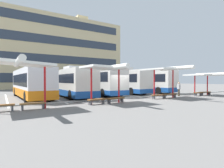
# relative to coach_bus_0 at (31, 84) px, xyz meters

# --- Properties ---
(ground_plane) EXTENTS (160.00, 160.00, 0.00)m
(ground_plane) POSITION_rel_coach_bus_0_xyz_m (8.23, -5.84, -1.58)
(ground_plane) COLOR slate
(terminal_building) EXTENTS (37.49, 14.20, 20.77)m
(terminal_building) POSITION_rel_coach_bus_0_xyz_m (8.26, 29.04, 7.44)
(terminal_building) COLOR #D1BC8C
(terminal_building) RESTS_ON ground
(coach_bus_0) EXTENTS (2.94, 11.36, 3.45)m
(coach_bus_0) POSITION_rel_coach_bus_0_xyz_m (0.00, 0.00, 0.00)
(coach_bus_0) COLOR silver
(coach_bus_0) RESTS_ON ground
(coach_bus_1) EXTENTS (2.67, 11.73, 3.49)m
(coach_bus_1) POSITION_rel_coach_bus_0_xyz_m (4.11, -0.12, 0.05)
(coach_bus_1) COLOR silver
(coach_bus_1) RESTS_ON ground
(coach_bus_2) EXTENTS (2.90, 11.21, 3.76)m
(coach_bus_2) POSITION_rel_coach_bus_0_xyz_m (8.00, 0.46, 0.21)
(coach_bus_2) COLOR silver
(coach_bus_2) RESTS_ON ground
(coach_bus_3) EXTENTS (3.38, 12.13, 3.66)m
(coach_bus_3) POSITION_rel_coach_bus_0_xyz_m (12.35, 1.59, 0.15)
(coach_bus_3) COLOR silver
(coach_bus_3) RESTS_ON ground
(coach_bus_4) EXTENTS (3.73, 11.84, 3.71)m
(coach_bus_4) POSITION_rel_coach_bus_0_xyz_m (16.63, 0.91, 0.17)
(coach_bus_4) COLOR silver
(coach_bus_4) RESTS_ON ground
(lane_stripe_0) EXTENTS (0.16, 14.00, 0.01)m
(lane_stripe_0) POSITION_rel_coach_bus_0_xyz_m (-2.30, 0.35, -1.57)
(lane_stripe_0) COLOR white
(lane_stripe_0) RESTS_ON ground
(lane_stripe_1) EXTENTS (0.16, 14.00, 0.01)m
(lane_stripe_1) POSITION_rel_coach_bus_0_xyz_m (1.91, 0.35, -1.57)
(lane_stripe_1) COLOR white
(lane_stripe_1) RESTS_ON ground
(lane_stripe_2) EXTENTS (0.16, 14.00, 0.01)m
(lane_stripe_2) POSITION_rel_coach_bus_0_xyz_m (6.13, 0.35, -1.57)
(lane_stripe_2) COLOR white
(lane_stripe_2) RESTS_ON ground
(lane_stripe_3) EXTENTS (0.16, 14.00, 0.01)m
(lane_stripe_3) POSITION_rel_coach_bus_0_xyz_m (10.34, 0.35, -1.57)
(lane_stripe_3) COLOR white
(lane_stripe_3) RESTS_ON ground
(lane_stripe_4) EXTENTS (0.16, 14.00, 0.01)m
(lane_stripe_4) POSITION_rel_coach_bus_0_xyz_m (14.55, 0.35, -1.57)
(lane_stripe_4) COLOR white
(lane_stripe_4) RESTS_ON ground
(lane_stripe_5) EXTENTS (0.16, 14.00, 0.01)m
(lane_stripe_5) POSITION_rel_coach_bus_0_xyz_m (18.76, 0.35, -1.57)
(lane_stripe_5) COLOR white
(lane_stripe_5) RESTS_ON ground
(waiting_shelter_0) EXTENTS (4.33, 4.74, 3.23)m
(waiting_shelter_0) POSITION_rel_coach_bus_0_xyz_m (-1.85, -8.36, 1.38)
(waiting_shelter_0) COLOR red
(waiting_shelter_0) RESTS_ON ground
(bench_0) EXTENTS (1.53, 0.45, 0.45)m
(bench_0) POSITION_rel_coach_bus_0_xyz_m (-2.75, -7.94, -1.25)
(bench_0) COLOR brown
(bench_0) RESTS_ON ground
(bench_1) EXTENTS (1.58, 0.43, 0.45)m
(bench_1) POSITION_rel_coach_bus_0_xyz_m (-0.95, -8.06, -1.24)
(bench_1) COLOR brown
(bench_1) RESTS_ON ground
(waiting_shelter_1) EXTENTS (3.65, 4.40, 3.13)m
(waiting_shelter_1) POSITION_rel_coach_bus_0_xyz_m (4.65, -8.31, 1.31)
(waiting_shelter_1) COLOR red
(waiting_shelter_1) RESTS_ON ground
(bench_2) EXTENTS (1.56, 0.59, 0.45)m
(bench_2) POSITION_rel_coach_bus_0_xyz_m (3.75, -8.12, -1.25)
(bench_2) COLOR brown
(bench_2) RESTS_ON ground
(bench_3) EXTENTS (1.78, 0.63, 0.45)m
(bench_3) POSITION_rel_coach_bus_0_xyz_m (5.55, -8.15, -1.24)
(bench_3) COLOR brown
(bench_3) RESTS_ON ground
(waiting_shelter_2) EXTENTS (3.92, 5.18, 3.36)m
(waiting_shelter_2) POSITION_rel_coach_bus_0_xyz_m (12.10, -7.97, 1.52)
(waiting_shelter_2) COLOR red
(waiting_shelter_2) RESTS_ON ground
(bench_4) EXTENTS (1.81, 0.55, 0.45)m
(bench_4) POSITION_rel_coach_bus_0_xyz_m (11.20, -7.83, -1.24)
(bench_4) COLOR brown
(bench_4) RESTS_ON ground
(bench_5) EXTENTS (2.00, 0.49, 0.45)m
(bench_5) POSITION_rel_coach_bus_0_xyz_m (13.00, -7.66, -1.23)
(bench_5) COLOR brown
(bench_5) RESTS_ON ground
(waiting_shelter_3) EXTENTS (3.79, 4.51, 2.87)m
(waiting_shelter_3) POSITION_rel_coach_bus_0_xyz_m (18.90, -8.05, 1.04)
(waiting_shelter_3) COLOR red
(waiting_shelter_3) RESTS_ON ground
(bench_6) EXTENTS (1.58, 0.49, 0.45)m
(bench_6) POSITION_rel_coach_bus_0_xyz_m (18.00, -7.94, -1.24)
(bench_6) COLOR brown
(bench_6) RESTS_ON ground
(bench_7) EXTENTS (1.72, 0.63, 0.45)m
(bench_7) POSITION_rel_coach_bus_0_xyz_m (19.80, -7.83, -1.24)
(bench_7) COLOR brown
(bench_7) RESTS_ON ground
(platform_kerb) EXTENTS (44.00, 0.24, 0.12)m
(platform_kerb) POSITION_rel_coach_bus_0_xyz_m (8.23, -5.68, -1.52)
(platform_kerb) COLOR #ADADA8
(platform_kerb) RESTS_ON ground
(waiting_passenger_0) EXTENTS (0.53, 0.31, 1.74)m
(waiting_passenger_0) POSITION_rel_coach_bus_0_xyz_m (15.72, -6.83, -0.57)
(waiting_passenger_0) COLOR brown
(waiting_passenger_0) RESTS_ON ground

